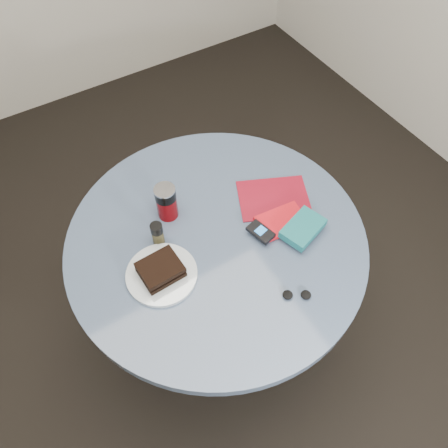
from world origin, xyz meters
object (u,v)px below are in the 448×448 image
red_book (282,221)px  novel (303,228)px  plate (162,274)px  magazine (274,198)px  mp3_player (261,232)px  sandwich (161,270)px  table (217,262)px  pepper_grinder (157,234)px  headphones (297,295)px  soda_can (166,202)px

red_book → novel: novel is taller
plate → novel: size_ratio=1.53×
magazine → mp3_player: mp3_player is taller
sandwich → novel: (0.47, -0.10, -0.00)m
table → magazine: 0.31m
pepper_grinder → mp3_player: 0.34m
magazine → mp3_player: size_ratio=2.49×
table → plate: (-0.22, -0.04, 0.17)m
mp3_player → red_book: bearing=4.0°
magazine → novel: novel is taller
sandwich → magazine: 0.48m
pepper_grinder → novel: (0.42, -0.22, -0.01)m
novel → headphones: (-0.15, -0.17, -0.02)m
novel → red_book: bearing=95.6°
plate → sandwich: 0.03m
table → soda_can: 0.30m
sandwich → magazine: bearing=8.4°
table → sandwich: 0.30m
table → pepper_grinder: 0.28m
soda_can → novel: (0.34, -0.31, -0.03)m
magazine → novel: 0.18m
plate → soda_can: soda_can is taller
pepper_grinder → novel: pepper_grinder is taller
table → headphones: headphones is taller
plate → pepper_grinder: (0.05, 0.12, 0.04)m
plate → sandwich: bearing=121.2°
plate → sandwich: size_ratio=1.73×
table → sandwich: (-0.22, -0.04, 0.20)m
sandwich → magazine: sandwich is taller
soda_can → headphones: size_ratio=1.46×
red_book → sandwich: bearing=-178.4°
soda_can → novel: soda_can is taller
table → headphones: 0.37m
soda_can → table: bearing=-60.9°
red_book → headphones: size_ratio=1.78×
headphones → plate: bearing=138.7°
table → headphones: size_ratio=11.03×
table → headphones: bearing=-73.2°
sandwich → headphones: 0.42m
headphones → table: bearing=106.8°
plate → magazine: 0.48m
red_book → novel: 0.08m
pepper_grinder → mp3_player: bearing=-27.7°
pepper_grinder → headphones: pepper_grinder is taller
sandwich → novel: bearing=-12.3°
novel → mp3_player: 0.14m
headphones → novel: bearing=48.7°
sandwich → red_book: 0.44m
plate → red_book: size_ratio=1.38×
plate → headphones: 0.42m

